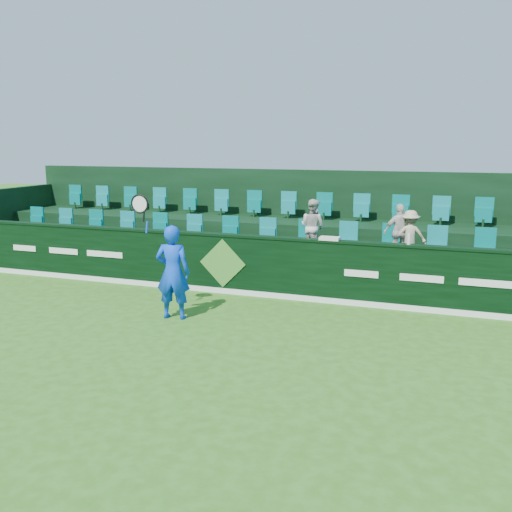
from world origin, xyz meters
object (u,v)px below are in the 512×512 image
at_px(spectator_right, 410,236).
at_px(towel, 330,238).
at_px(tennis_player, 172,271).
at_px(spectator_left, 312,227).
at_px(drinks_bottle, 409,239).
at_px(spectator_middle, 400,232).

relative_size(spectator_right, towel, 2.68).
relative_size(tennis_player, spectator_left, 1.89).
relative_size(tennis_player, towel, 5.87).
height_order(spectator_right, drinks_bottle, spectator_right).
bearing_deg(tennis_player, towel, 39.32).
distance_m(spectator_middle, towel, 1.73).
xyz_separation_m(spectator_middle, towel, (-1.32, -1.12, -0.04)).
distance_m(spectator_left, spectator_right, 2.19).
relative_size(tennis_player, spectator_middle, 1.96).
relative_size(spectator_middle, towel, 2.99).
height_order(tennis_player, spectator_middle, tennis_player).
relative_size(spectator_left, towel, 3.10).
bearing_deg(towel, drinks_bottle, 0.00).
bearing_deg(spectator_right, spectator_left, -8.93).
relative_size(towel, drinks_bottle, 1.76).
distance_m(tennis_player, spectator_left, 3.81).
distance_m(spectator_left, spectator_middle, 1.98).
height_order(towel, drinks_bottle, drinks_bottle).
xyz_separation_m(spectator_right, drinks_bottle, (0.07, -1.12, 0.11)).
relative_size(spectator_left, spectator_middle, 1.04).
height_order(tennis_player, spectator_right, tennis_player).
bearing_deg(spectator_left, spectator_middle, -158.96).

